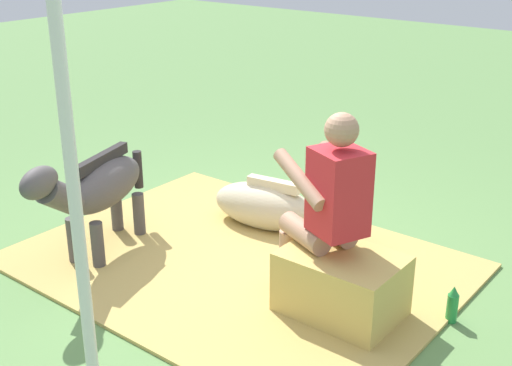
{
  "coord_description": "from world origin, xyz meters",
  "views": [
    {
      "loc": [
        -2.83,
        3.22,
        2.32
      ],
      "look_at": [
        -0.05,
        -0.29,
        0.55
      ],
      "focal_mm": 47.36,
      "sensor_mm": 36.0,
      "label": 1
    }
  ],
  "objects": [
    {
      "name": "ground_plane",
      "position": [
        0.0,
        0.0,
        0.0
      ],
      "size": [
        24.0,
        24.0,
        0.0
      ],
      "primitive_type": "plane",
      "color": "#608C4C"
    },
    {
      "name": "hay_patch",
      "position": [
        -0.07,
        -0.06,
        0.01
      ],
      "size": [
        2.99,
        2.26,
        0.02
      ],
      "primitive_type": "cube",
      "color": "tan",
      "rests_on": "ground"
    },
    {
      "name": "hay_bale",
      "position": [
        -0.99,
        0.05,
        0.21
      ],
      "size": [
        0.72,
        0.51,
        0.42
      ],
      "primitive_type": "cube",
      "color": "tan",
      "rests_on": "ground"
    },
    {
      "name": "person_seated",
      "position": [
        -0.84,
        0.01,
        0.71
      ],
      "size": [
        0.72,
        0.57,
        1.3
      ],
      "color": "tan",
      "rests_on": "ground"
    },
    {
      "name": "pony_standing",
      "position": [
        0.81,
        0.44,
        0.53
      ],
      "size": [
        0.6,
        1.31,
        0.88
      ],
      "color": "#4C4747",
      "rests_on": "ground"
    },
    {
      "name": "pony_lying",
      "position": [
        0.07,
        -0.69,
        0.19
      ],
      "size": [
        1.36,
        0.53,
        0.42
      ],
      "color": "beige",
      "rests_on": "ground"
    },
    {
      "name": "soda_bottle",
      "position": [
        -1.57,
        -0.31,
        0.12
      ],
      "size": [
        0.07,
        0.07,
        0.25
      ],
      "color": "#268C3F",
      "rests_on": "ground"
    },
    {
      "name": "tent_pole_left",
      "position": [
        -0.53,
        1.59,
        1.16
      ],
      "size": [
        0.06,
        0.06,
        2.33
      ],
      "primitive_type": "cylinder",
      "color": "silver",
      "rests_on": "ground"
    }
  ]
}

